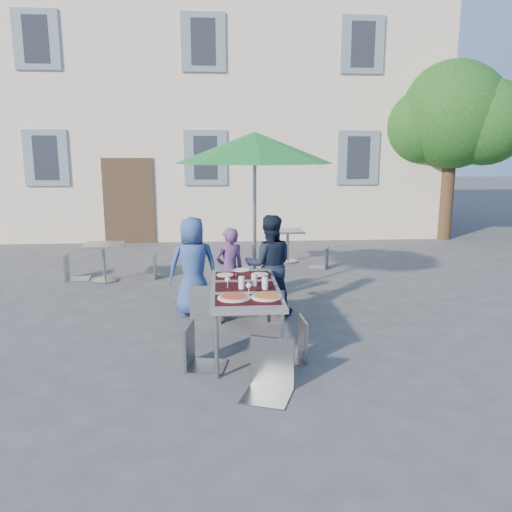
{
  "coord_description": "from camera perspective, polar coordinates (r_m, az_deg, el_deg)",
  "views": [
    {
      "loc": [
        0.34,
        -5.66,
        2.3
      ],
      "look_at": [
        0.82,
        0.96,
        0.94
      ],
      "focal_mm": 35.0,
      "sensor_mm": 36.0,
      "label": 1
    }
  ],
  "objects": [
    {
      "name": "pizza_near_right",
      "position": [
        5.46,
        1.17,
        -4.65
      ],
      "size": [
        0.33,
        0.33,
        0.03
      ],
      "color": "white",
      "rests_on": "dining_table"
    },
    {
      "name": "chair_2",
      "position": [
        6.99,
        1.94,
        -3.25
      ],
      "size": [
        0.51,
        0.51,
        0.87
      ],
      "color": "gray",
      "rests_on": "ground"
    },
    {
      "name": "chair_1",
      "position": [
        7.12,
        -1.78,
        -2.58
      ],
      "size": [
        0.5,
        0.51,
        0.95
      ],
      "color": "gray",
      "rests_on": "ground"
    },
    {
      "name": "cafe_table_0",
      "position": [
        9.48,
        -17.03,
        -0.09
      ],
      "size": [
        0.65,
        0.65,
        0.7
      ],
      "color": "#95989C",
      "rests_on": "ground"
    },
    {
      "name": "chair_3",
      "position": [
        5.46,
        -6.72,
        -7.34
      ],
      "size": [
        0.48,
        0.47,
        0.91
      ],
      "color": "gray",
      "rests_on": "ground"
    },
    {
      "name": "bg_chair_r_1",
      "position": [
        10.24,
        7.63,
        1.3
      ],
      "size": [
        0.48,
        0.48,
        0.84
      ],
      "color": "gray",
      "rests_on": "ground"
    },
    {
      "name": "building",
      "position": [
        17.35,
        -5.63,
        19.99
      ],
      "size": [
        13.6,
        8.2,
        11.1
      ],
      "color": "beige",
      "rests_on": "ground"
    },
    {
      "name": "patio_umbrella",
      "position": [
        7.78,
        -0.15,
        12.1
      ],
      "size": [
        2.47,
        2.47,
        2.63
      ],
      "color": "#95989C",
      "rests_on": "ground"
    },
    {
      "name": "ground",
      "position": [
        6.12,
        -7.18,
        -10.55
      ],
      "size": [
        90.0,
        90.0,
        0.0
      ],
      "primitive_type": "plane",
      "color": "#414144",
      "rests_on": "ground"
    },
    {
      "name": "place_settings",
      "position": [
        6.57,
        -1.54,
        -1.94
      ],
      "size": [
        0.72,
        0.49,
        0.01
      ],
      "color": "white",
      "rests_on": "dining_table"
    },
    {
      "name": "chair_0",
      "position": [
        6.93,
        -5.61,
        -2.69
      ],
      "size": [
        0.55,
        0.55,
        1.01
      ],
      "color": "gray",
      "rests_on": "ground"
    },
    {
      "name": "child_2",
      "position": [
        7.18,
        1.52,
        -1.05
      ],
      "size": [
        0.71,
        0.42,
        1.45
      ],
      "primitive_type": "imported",
      "rotation": [
        0.0,
        0.0,
        3.12
      ],
      "color": "#161E31",
      "rests_on": "ground"
    },
    {
      "name": "chair_4",
      "position": [
        5.64,
        4.47,
        -6.7
      ],
      "size": [
        0.43,
        0.42,
        0.91
      ],
      "color": "gray",
      "rests_on": "ground"
    },
    {
      "name": "bg_chair_r_0",
      "position": [
        9.54,
        -12.1,
        0.55
      ],
      "size": [
        0.4,
        0.4,
        0.88
      ],
      "color": "#90979B",
      "rests_on": "ground"
    },
    {
      "name": "chair_5",
      "position": [
        4.85,
        1.6,
        -9.04
      ],
      "size": [
        0.57,
        0.57,
        1.0
      ],
      "color": "slate",
      "rests_on": "ground"
    },
    {
      "name": "bg_chair_l_0",
      "position": [
        9.81,
        -20.39,
        0.54
      ],
      "size": [
        0.46,
        0.45,
        0.93
      ],
      "color": "gray",
      "rests_on": "ground"
    },
    {
      "name": "dining_table",
      "position": [
        5.95,
        -1.28,
        -4.02
      ],
      "size": [
        0.8,
        1.85,
        0.76
      ],
      "color": "#4D4D53",
      "rests_on": "ground"
    },
    {
      "name": "bg_chair_l_1",
      "position": [
        10.21,
        0.16,
        1.93
      ],
      "size": [
        0.46,
        0.45,
        0.99
      ],
      "color": "#90979B",
      "rests_on": "ground"
    },
    {
      "name": "child_1",
      "position": [
        7.34,
        -3.04,
        -1.58
      ],
      "size": [
        0.54,
        0.45,
        1.25
      ],
      "primitive_type": "imported",
      "rotation": [
        0.0,
        0.0,
        3.54
      ],
      "color": "#643975",
      "rests_on": "ground"
    },
    {
      "name": "child_0",
      "position": [
        7.21,
        -7.2,
        -1.17
      ],
      "size": [
        0.76,
        0.56,
        1.43
      ],
      "primitive_type": "imported",
      "rotation": [
        0.0,
        0.0,
        3.3
      ],
      "color": "#334C8C",
      "rests_on": "ground"
    },
    {
      "name": "cafe_table_1",
      "position": [
        10.73,
        3.63,
        1.72
      ],
      "size": [
        0.66,
        0.66,
        0.7
      ],
      "color": "#95989C",
      "rests_on": "ground"
    },
    {
      "name": "glassware",
      "position": [
        5.82,
        -0.64,
        -3.03
      ],
      "size": [
        0.5,
        0.41,
        0.15
      ],
      "color": "silver",
      "rests_on": "dining_table"
    },
    {
      "name": "pizza_near_left",
      "position": [
        5.45,
        -2.52,
        -4.7
      ],
      "size": [
        0.37,
        0.37,
        0.03
      ],
      "color": "white",
      "rests_on": "dining_table"
    },
    {
      "name": "tree",
      "position": [
        14.62,
        21.66,
        14.54
      ],
      "size": [
        3.6,
        3.0,
        4.7
      ],
      "color": "#44311D",
      "rests_on": "ground"
    }
  ]
}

